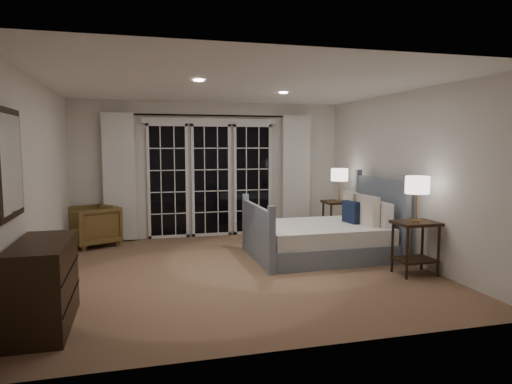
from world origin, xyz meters
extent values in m
plane|color=#8A6B4A|center=(0.00, 0.00, 0.00)|extent=(5.00, 5.00, 0.00)
plane|color=white|center=(0.00, 0.00, 2.50)|extent=(5.00, 5.00, 0.00)
cube|color=silver|center=(-2.50, 0.00, 1.25)|extent=(0.02, 5.00, 2.50)
cube|color=silver|center=(2.50, 0.00, 1.25)|extent=(0.02, 5.00, 2.50)
cube|color=silver|center=(0.00, 2.50, 1.25)|extent=(5.00, 0.02, 2.50)
cube|color=silver|center=(0.00, -2.50, 1.25)|extent=(5.00, 0.02, 2.50)
cube|color=black|center=(-0.80, 2.47, 1.05)|extent=(0.66, 0.02, 2.02)
cube|color=black|center=(0.00, 2.47, 1.05)|extent=(0.66, 0.02, 2.02)
cube|color=black|center=(0.80, 2.47, 1.05)|extent=(0.66, 0.02, 2.02)
cube|color=white|center=(0.00, 2.46, 2.15)|extent=(2.50, 0.04, 0.10)
cylinder|color=black|center=(0.00, 2.40, 2.25)|extent=(3.50, 0.03, 0.03)
cube|color=white|center=(-1.65, 2.38, 1.15)|extent=(0.55, 0.10, 2.25)
cube|color=white|center=(1.65, 2.38, 1.15)|extent=(0.55, 0.10, 2.25)
cylinder|color=white|center=(0.80, 0.60, 2.49)|extent=(0.12, 0.12, 0.01)
cylinder|color=white|center=(-0.60, -0.40, 2.49)|extent=(0.12, 0.12, 0.01)
cube|color=slate|center=(1.35, 0.41, 0.14)|extent=(1.89, 1.47, 0.28)
cube|color=silver|center=(1.35, 0.41, 0.39)|extent=(1.83, 1.41, 0.23)
cube|color=slate|center=(2.35, 0.41, 0.60)|extent=(0.06, 1.47, 1.20)
cube|color=slate|center=(0.35, 0.41, 0.41)|extent=(0.06, 1.47, 0.83)
cube|color=silver|center=(2.15, 0.09, 0.69)|extent=(0.14, 0.60, 0.36)
cube|color=silver|center=(2.15, 0.73, 0.69)|extent=(0.14, 0.60, 0.36)
cube|color=#F0DCC5|center=(1.99, 0.13, 0.73)|extent=(0.16, 0.46, 0.45)
cube|color=#F0DCC5|center=(1.99, 0.69, 0.73)|extent=(0.16, 0.46, 0.45)
cube|color=#141D38|center=(1.85, 0.41, 0.68)|extent=(0.15, 0.35, 0.34)
cube|color=black|center=(2.19, -0.79, 0.69)|extent=(0.55, 0.44, 0.04)
cube|color=black|center=(2.19, -0.79, 0.20)|extent=(0.50, 0.39, 0.03)
cylinder|color=black|center=(1.96, -0.97, 0.34)|extent=(0.04, 0.04, 0.68)
cylinder|color=black|center=(2.42, -0.97, 0.34)|extent=(0.04, 0.04, 0.68)
cylinder|color=black|center=(1.96, -0.62, 0.34)|extent=(0.04, 0.04, 0.68)
cylinder|color=black|center=(2.42, -0.62, 0.34)|extent=(0.04, 0.04, 0.68)
cube|color=black|center=(2.17, 1.51, 0.69)|extent=(0.55, 0.44, 0.04)
cube|color=black|center=(2.17, 1.51, 0.20)|extent=(0.50, 0.39, 0.03)
cylinder|color=black|center=(1.94, 1.34, 0.34)|extent=(0.04, 0.04, 0.68)
cylinder|color=black|center=(2.40, 1.34, 0.34)|extent=(0.04, 0.04, 0.68)
cylinder|color=black|center=(1.94, 1.69, 0.34)|extent=(0.04, 0.04, 0.68)
cylinder|color=black|center=(2.40, 1.69, 0.34)|extent=(0.04, 0.04, 0.68)
cylinder|color=tan|center=(2.19, -0.79, 0.72)|extent=(0.12, 0.12, 0.02)
cylinder|color=tan|center=(2.19, -0.79, 0.91)|extent=(0.02, 0.02, 0.35)
cylinder|color=white|center=(2.19, -0.79, 1.20)|extent=(0.31, 0.31, 0.23)
cylinder|color=tan|center=(2.17, 1.51, 0.72)|extent=(0.12, 0.12, 0.02)
cylinder|color=tan|center=(2.17, 1.51, 0.90)|extent=(0.02, 0.02, 0.34)
cylinder|color=white|center=(2.17, 1.51, 1.18)|extent=(0.30, 0.30, 0.22)
imported|color=brown|center=(-2.10, 2.10, 0.34)|extent=(1.01, 1.00, 0.69)
cube|color=black|center=(-2.23, -1.45, 0.41)|extent=(0.48, 1.16, 0.82)
cube|color=black|center=(-1.98, -1.45, 0.27)|extent=(0.01, 1.14, 0.01)
cube|color=black|center=(-1.98, -1.45, 0.54)|extent=(0.01, 1.14, 0.01)
cube|color=black|center=(-2.47, -1.45, 1.55)|extent=(0.04, 0.85, 1.00)
cube|color=white|center=(-2.44, -1.45, 1.55)|extent=(0.01, 0.73, 0.88)
camera|label=1|loc=(-1.36, -5.99, 1.73)|focal=32.00mm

